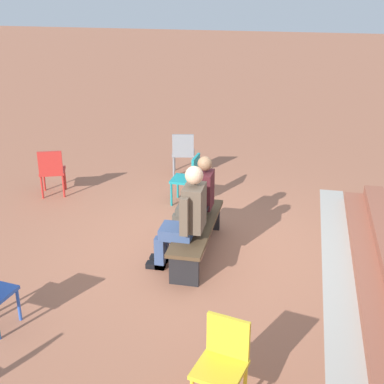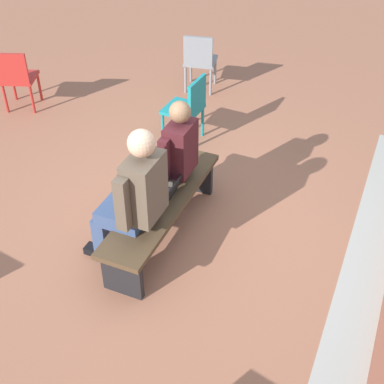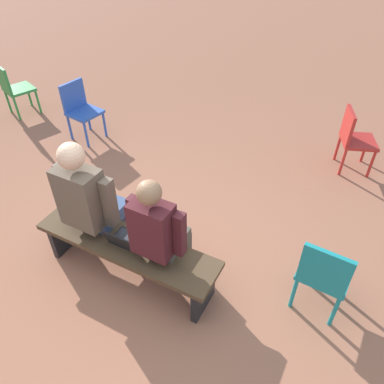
{
  "view_description": "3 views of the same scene",
  "coord_description": "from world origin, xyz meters",
  "px_view_note": "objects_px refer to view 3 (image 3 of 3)",
  "views": [
    {
      "loc": [
        6.53,
        1.18,
        3.62
      ],
      "look_at": [
        -0.43,
        -0.29,
        0.68
      ],
      "focal_mm": 50.0,
      "sensor_mm": 36.0,
      "label": 1
    },
    {
      "loc": [
        3.61,
        1.7,
        3.57
      ],
      "look_at": [
        0.45,
        0.34,
        0.89
      ],
      "focal_mm": 50.0,
      "sensor_mm": 36.0,
      "label": 2
    },
    {
      "loc": [
        -1.49,
        1.7,
        3.0
      ],
      "look_at": [
        -0.37,
        -0.44,
        1.0
      ],
      "focal_mm": 35.0,
      "sensor_mm": 36.0,
      "label": 3
    }
  ],
  "objects_px": {
    "bench": "(127,250)",
    "person_adult": "(92,200)",
    "plastic_chair_far_right": "(354,137)",
    "plastic_chair_mid_courtyard": "(324,273)",
    "person_student": "(160,231)",
    "plastic_chair_by_pillar": "(80,107)",
    "plastic_chair_near_bench_left": "(13,87)",
    "laptop": "(126,240)"
  },
  "relations": [
    {
      "from": "bench",
      "to": "person_adult",
      "type": "height_order",
      "value": "person_adult"
    },
    {
      "from": "plastic_chair_far_right",
      "to": "plastic_chair_mid_courtyard",
      "type": "distance_m",
      "value": 2.39
    },
    {
      "from": "bench",
      "to": "person_adult",
      "type": "xyz_separation_m",
      "value": [
        0.39,
        -0.07,
        0.4
      ]
    },
    {
      "from": "person_student",
      "to": "plastic_chair_by_pillar",
      "type": "height_order",
      "value": "person_student"
    },
    {
      "from": "bench",
      "to": "person_student",
      "type": "bearing_deg",
      "value": -169.22
    },
    {
      "from": "plastic_chair_far_right",
      "to": "plastic_chair_mid_courtyard",
      "type": "xyz_separation_m",
      "value": [
        -0.15,
        2.38,
        0.0
      ]
    },
    {
      "from": "plastic_chair_far_right",
      "to": "plastic_chair_near_bench_left",
      "type": "height_order",
      "value": "same"
    },
    {
      "from": "plastic_chair_by_pillar",
      "to": "plastic_chair_mid_courtyard",
      "type": "xyz_separation_m",
      "value": [
        -3.82,
        1.38,
        0.0
      ]
    },
    {
      "from": "laptop",
      "to": "plastic_chair_near_bench_left",
      "type": "relative_size",
      "value": 0.38
    },
    {
      "from": "plastic_chair_by_pillar",
      "to": "plastic_chair_near_bench_left",
      "type": "distance_m",
      "value": 1.43
    },
    {
      "from": "person_adult",
      "to": "plastic_chair_mid_courtyard",
      "type": "relative_size",
      "value": 1.7
    },
    {
      "from": "plastic_chair_by_pillar",
      "to": "plastic_chair_mid_courtyard",
      "type": "relative_size",
      "value": 1.0
    },
    {
      "from": "bench",
      "to": "person_adult",
      "type": "bearing_deg",
      "value": -10.47
    },
    {
      "from": "laptop",
      "to": "plastic_chair_far_right",
      "type": "height_order",
      "value": "plastic_chair_far_right"
    },
    {
      "from": "plastic_chair_by_pillar",
      "to": "person_adult",
      "type": "bearing_deg",
      "value": 134.3
    },
    {
      "from": "bench",
      "to": "plastic_chair_by_pillar",
      "type": "distance_m",
      "value": 2.82
    },
    {
      "from": "person_adult",
      "to": "plastic_chair_far_right",
      "type": "height_order",
      "value": "person_adult"
    },
    {
      "from": "person_student",
      "to": "plastic_chair_near_bench_left",
      "type": "height_order",
      "value": "person_student"
    },
    {
      "from": "laptop",
      "to": "plastic_chair_near_bench_left",
      "type": "bearing_deg",
      "value": -28.27
    },
    {
      "from": "plastic_chair_far_right",
      "to": "person_student",
      "type": "bearing_deg",
      "value": 66.79
    },
    {
      "from": "plastic_chair_near_bench_left",
      "to": "plastic_chair_mid_courtyard",
      "type": "relative_size",
      "value": 1.0
    },
    {
      "from": "laptop",
      "to": "plastic_chair_mid_courtyard",
      "type": "distance_m",
      "value": 1.75
    },
    {
      "from": "bench",
      "to": "plastic_chair_far_right",
      "type": "bearing_deg",
      "value": -118.34
    },
    {
      "from": "laptop",
      "to": "plastic_chair_by_pillar",
      "type": "height_order",
      "value": "plastic_chair_by_pillar"
    },
    {
      "from": "person_student",
      "to": "plastic_chair_near_bench_left",
      "type": "bearing_deg",
      "value": -25.28
    },
    {
      "from": "plastic_chair_mid_courtyard",
      "to": "plastic_chair_by_pillar",
      "type": "bearing_deg",
      "value": -19.87
    },
    {
      "from": "person_adult",
      "to": "plastic_chair_near_bench_left",
      "type": "distance_m",
      "value": 3.66
    },
    {
      "from": "person_adult",
      "to": "plastic_chair_mid_courtyard",
      "type": "bearing_deg",
      "value": -169.17
    },
    {
      "from": "person_student",
      "to": "plastic_chair_by_pillar",
      "type": "relative_size",
      "value": 1.56
    },
    {
      "from": "laptop",
      "to": "plastic_chair_mid_courtyard",
      "type": "relative_size",
      "value": 0.38
    },
    {
      "from": "person_student",
      "to": "person_adult",
      "type": "distance_m",
      "value": 0.73
    },
    {
      "from": "bench",
      "to": "plastic_chair_near_bench_left",
      "type": "height_order",
      "value": "plastic_chair_near_bench_left"
    },
    {
      "from": "person_student",
      "to": "laptop",
      "type": "distance_m",
      "value": 0.4
    },
    {
      "from": "plastic_chair_far_right",
      "to": "plastic_chair_by_pillar",
      "type": "bearing_deg",
      "value": 15.29
    },
    {
      "from": "person_adult",
      "to": "plastic_chair_by_pillar",
      "type": "bearing_deg",
      "value": -45.7
    },
    {
      "from": "plastic_chair_by_pillar",
      "to": "plastic_chair_near_bench_left",
      "type": "relative_size",
      "value": 1.0
    },
    {
      "from": "bench",
      "to": "laptop",
      "type": "bearing_deg",
      "value": 135.37
    },
    {
      "from": "person_adult",
      "to": "plastic_chair_by_pillar",
      "type": "relative_size",
      "value": 1.7
    },
    {
      "from": "bench",
      "to": "laptop",
      "type": "height_order",
      "value": "laptop"
    },
    {
      "from": "person_student",
      "to": "plastic_chair_by_pillar",
      "type": "xyz_separation_m",
      "value": [
        2.47,
        -1.78,
        -0.22
      ]
    },
    {
      "from": "bench",
      "to": "person_adult",
      "type": "relative_size",
      "value": 1.26
    },
    {
      "from": "plastic_chair_by_pillar",
      "to": "plastic_chair_near_bench_left",
      "type": "xyz_separation_m",
      "value": [
        1.43,
        -0.05,
        0.0
      ]
    }
  ]
}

